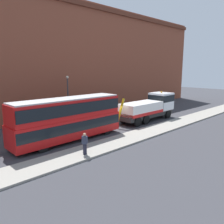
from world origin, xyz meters
TOP-DOWN VIEW (x-y plane):
  - ground_plane at (0.00, 0.00)m, footprint 120.00×120.00m
  - near_kerb at (0.00, -4.20)m, footprint 60.00×2.80m
  - building_facade at (0.00, 8.91)m, footprint 60.00×1.50m
  - recovery_tow_truck at (5.95, -0.59)m, footprint 10.16×2.77m
  - double_decker_bus at (-6.47, -0.59)m, footprint 11.08×2.71m
  - pedestrian_onlooker at (-7.75, -4.74)m, footprint 0.42×0.48m
  - street_lamp at (-1.79, 6.72)m, footprint 0.36×0.36m

SIDE VIEW (x-z plane):
  - ground_plane at x=0.00m, z-range 0.00..0.00m
  - near_kerb at x=0.00m, z-range 0.00..0.15m
  - pedestrian_onlooker at x=-7.75m, z-range 0.13..1.84m
  - recovery_tow_truck at x=5.95m, z-range -0.08..3.59m
  - double_decker_bus at x=-6.47m, z-range 0.20..4.26m
  - street_lamp at x=-1.79m, z-range 0.56..6.39m
  - building_facade at x=0.00m, z-range 0.07..16.07m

